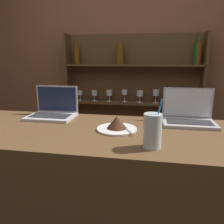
# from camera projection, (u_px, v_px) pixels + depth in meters

# --- Properties ---
(bar_counter) EXTENTS (1.86, 0.69, 0.98)m
(bar_counter) POSITION_uv_depth(u_px,v_px,m) (100.00, 205.00, 1.35)
(bar_counter) COLOR brown
(bar_counter) RESTS_ON ground_plane
(back_wall) EXTENTS (7.00, 0.06, 2.70)m
(back_wall) POSITION_uv_depth(u_px,v_px,m) (126.00, 62.00, 2.45)
(back_wall) COLOR brown
(back_wall) RESTS_ON ground_plane
(back_shelf) EXTENTS (1.49, 0.18, 1.64)m
(back_shelf) POSITION_uv_depth(u_px,v_px,m) (133.00, 105.00, 2.47)
(back_shelf) COLOR brown
(back_shelf) RESTS_ON ground_plane
(laptop_near) EXTENTS (0.31, 0.23, 0.21)m
(laptop_near) POSITION_uv_depth(u_px,v_px,m) (53.00, 111.00, 1.52)
(laptop_near) COLOR silver
(laptop_near) RESTS_ON bar_counter
(laptop_far) EXTENTS (0.31, 0.21, 0.21)m
(laptop_far) POSITION_uv_depth(u_px,v_px,m) (188.00, 116.00, 1.37)
(laptop_far) COLOR #ADADB2
(laptop_far) RESTS_ON bar_counter
(cake_plate) EXTENTS (0.23, 0.23, 0.08)m
(cake_plate) POSITION_uv_depth(u_px,v_px,m) (117.00, 125.00, 1.24)
(cake_plate) COLOR silver
(cake_plate) RESTS_ON bar_counter
(water_glass) EXTENTS (0.08, 0.08, 0.23)m
(water_glass) POSITION_uv_depth(u_px,v_px,m) (152.00, 131.00, 0.97)
(water_glass) COLOR silver
(water_glass) RESTS_ON bar_counter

